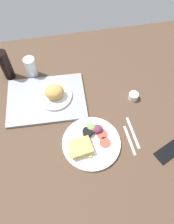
# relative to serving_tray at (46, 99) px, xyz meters

# --- Properties ---
(ground_plane) EXTENTS (1.90, 1.50, 0.03)m
(ground_plane) POSITION_rel_serving_tray_xyz_m (0.19, -0.18, -0.02)
(ground_plane) COLOR #4C3828
(serving_tray) EXTENTS (0.47, 0.35, 0.02)m
(serving_tray) POSITION_rel_serving_tray_xyz_m (0.00, 0.00, 0.00)
(serving_tray) COLOR gray
(serving_tray) RESTS_ON ground_plane
(bread_plate_near) EXTENTS (0.20, 0.20, 0.09)m
(bread_plate_near) POSITION_rel_serving_tray_xyz_m (0.05, -0.00, 0.04)
(bread_plate_near) COLOR white
(bread_plate_near) RESTS_ON serving_tray
(plate_with_salad) EXTENTS (0.30, 0.30, 0.05)m
(plate_with_salad) POSITION_rel_serving_tray_xyz_m (0.20, -0.32, 0.01)
(plate_with_salad) COLOR white
(plate_with_salad) RESTS_ON ground_plane
(drinking_glass) EXTENTS (0.07, 0.07, 0.13)m
(drinking_glass) POSITION_rel_serving_tray_xyz_m (-0.07, 0.21, 0.06)
(drinking_glass) COLOR silver
(drinking_glass) RESTS_ON ground_plane
(soda_bottle) EXTENTS (0.06, 0.06, 0.20)m
(soda_bottle) POSITION_rel_serving_tray_xyz_m (-0.21, 0.22, 0.09)
(soda_bottle) COLOR black
(soda_bottle) RESTS_ON ground_plane
(espresso_cup) EXTENTS (0.06, 0.06, 0.04)m
(espresso_cup) POSITION_rel_serving_tray_xyz_m (0.50, -0.09, 0.01)
(espresso_cup) COLOR silver
(espresso_cup) RESTS_ON ground_plane
(fork) EXTENTS (0.02, 0.17, 0.01)m
(fork) POSITION_rel_serving_tray_xyz_m (0.40, -0.34, -0.01)
(fork) COLOR #B7B7BC
(fork) RESTS_ON ground_plane
(knife) EXTENTS (0.02, 0.19, 0.01)m
(knife) POSITION_rel_serving_tray_xyz_m (0.43, -0.30, -0.01)
(knife) COLOR #B7B7BC
(knife) RESTS_ON ground_plane
(cell_phone) EXTENTS (0.16, 0.12, 0.01)m
(cell_phone) POSITION_rel_serving_tray_xyz_m (0.58, -0.44, -0.00)
(cell_phone) COLOR black
(cell_phone) RESTS_ON ground_plane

